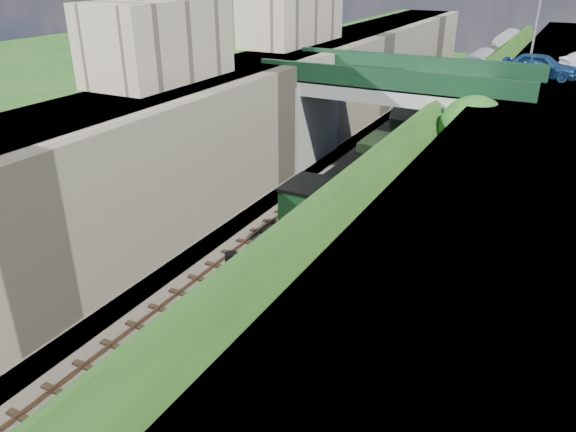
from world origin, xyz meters
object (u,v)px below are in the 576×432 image
object	(u,v)px
locomotive	(287,258)
road_bridge	(404,115)
lamppost	(538,18)
tree	(475,133)
car_blue	(540,66)
tender	(354,201)

from	to	relation	value
locomotive	road_bridge	bearing A→B (deg)	90.91
lamppost	tree	bearing A→B (deg)	-96.93
road_bridge	lamppost	distance (m)	10.18
car_blue	tree	bearing A→B (deg)	171.51
tree	tender	size ratio (longest dim) A/B	1.10
road_bridge	locomotive	distance (m)	16.20
car_blue	locomotive	distance (m)	21.76
road_bridge	tender	world-z (taller)	road_bridge
tender	car_blue	bearing A→B (deg)	62.35
lamppost	car_blue	size ratio (longest dim) A/B	1.37
tree	lamppost	size ratio (longest dim) A/B	1.10
tender	lamppost	bearing A→B (deg)	67.94
locomotive	tender	distance (m)	7.37
car_blue	locomotive	bearing A→B (deg)	166.74
lamppost	road_bridge	bearing A→B (deg)	-136.18
road_bridge	car_blue	world-z (taller)	car_blue
road_bridge	car_blue	xyz separation A→B (m)	(6.92, 4.03, 2.92)
road_bridge	tree	size ratio (longest dim) A/B	2.42
tree	car_blue	size ratio (longest dim) A/B	1.51
car_blue	locomotive	world-z (taller)	car_blue
locomotive	lamppost	bearing A→B (deg)	74.92
road_bridge	tender	xyz separation A→B (m)	(0.26, -8.69, -2.46)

